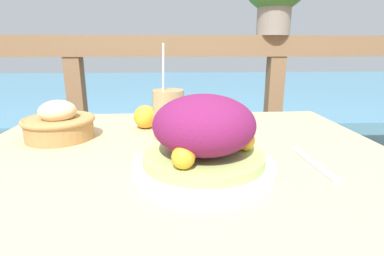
{
  "coord_description": "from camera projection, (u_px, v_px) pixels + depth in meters",
  "views": [
    {
      "loc": [
        -0.01,
        -0.63,
        0.95
      ],
      "look_at": [
        0.02,
        0.0,
        0.77
      ],
      "focal_mm": 28.0,
      "sensor_mm": 36.0,
      "label": 1
    }
  ],
  "objects": [
    {
      "name": "salad_plate",
      "position": [
        204.0,
        139.0,
        0.56
      ],
      "size": [
        0.27,
        0.27,
        0.15
      ],
      "color": "white",
      "rests_on": "patio_table"
    },
    {
      "name": "railing_fence",
      "position": [
        177.0,
        98.0,
        1.38
      ],
      "size": [
        2.8,
        0.08,
        0.99
      ],
      "color": "brown",
      "rests_on": "ground_plane"
    },
    {
      "name": "sea_backdrop",
      "position": [
        175.0,
        103.0,
        3.92
      ],
      "size": [
        12.0,
        4.0,
        0.45
      ],
      "color": "teal",
      "rests_on": "ground_plane"
    },
    {
      "name": "orange_near_basket",
      "position": [
        145.0,
        117.0,
        0.88
      ],
      "size": [
        0.07,
        0.07,
        0.07
      ],
      "color": "#F9A328",
      "rests_on": "patio_table"
    },
    {
      "name": "drink_glass",
      "position": [
        169.0,
        114.0,
        0.78
      ],
      "size": [
        0.08,
        0.08,
        0.24
      ],
      "color": "tan",
      "rests_on": "patio_table"
    },
    {
      "name": "patio_table",
      "position": [
        182.0,
        195.0,
        0.7
      ],
      "size": [
        0.99,
        0.85,
        0.71
      ],
      "color": "tan",
      "rests_on": "ground_plane"
    },
    {
      "name": "bread_basket",
      "position": [
        59.0,
        124.0,
        0.78
      ],
      "size": [
        0.18,
        0.18,
        0.1
      ],
      "color": "#AD7F47",
      "rests_on": "patio_table"
    },
    {
      "name": "knife",
      "position": [
        313.0,
        163.0,
        0.61
      ],
      "size": [
        0.02,
        0.18,
        0.0
      ],
      "color": "silver",
      "rests_on": "patio_table"
    }
  ]
}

